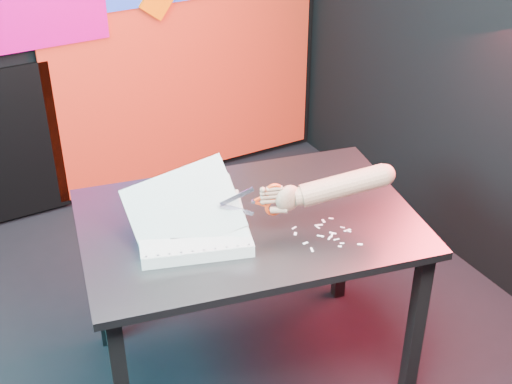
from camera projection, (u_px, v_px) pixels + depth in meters
room at (177, 60)px, 2.27m from camera, size 3.01×3.01×2.71m
backdrop at (77, 40)px, 3.60m from camera, size 2.88×0.05×2.08m
work_table at (249, 239)px, 2.62m from camera, size 1.34×1.02×0.75m
printout_stack at (193, 233)px, 2.45m from camera, size 0.44×0.38×0.29m
scissors at (270, 200)px, 2.42m from camera, size 0.21×0.08×0.13m
hand_forearm at (334, 187)px, 2.44m from camera, size 0.44×0.19×0.15m
paper_clippings at (327, 234)px, 2.49m from camera, size 0.20×0.21×0.00m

